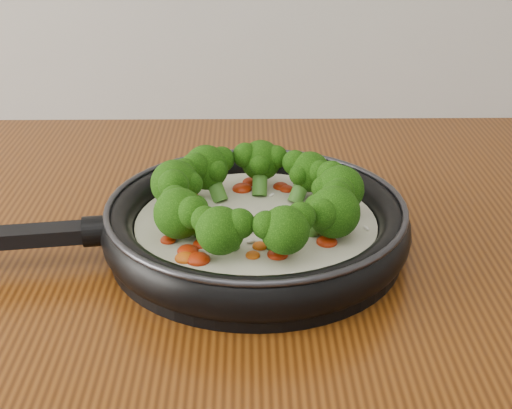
{
  "coord_description": "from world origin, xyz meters",
  "views": [
    {
      "loc": [
        0.12,
        0.45,
        1.26
      ],
      "look_at": [
        0.13,
        1.08,
        0.95
      ],
      "focal_mm": 50.22,
      "sensor_mm": 36.0,
      "label": 1
    }
  ],
  "objects": [
    {
      "name": "skillet",
      "position": [
        0.13,
        1.08,
        0.93
      ],
      "size": [
        0.5,
        0.35,
        0.09
      ],
      "color": "black",
      "rests_on": "counter"
    }
  ]
}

